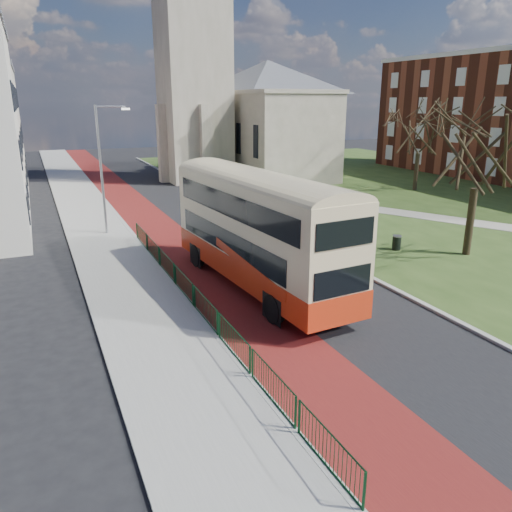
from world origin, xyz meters
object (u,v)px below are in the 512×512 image
streetlamp (103,163)px  bus (258,226)px  litter_bin (397,243)px  winter_tree_near (482,133)px  winter_tree_far (421,124)px

streetlamp → bus: 13.80m
bus → litter_bin: (9.85, 2.17, -2.50)m
streetlamp → litter_bin: 18.65m
winter_tree_near → litter_bin: 7.35m
streetlamp → litter_bin: (14.76, -10.63, -4.12)m
litter_bin → winter_tree_far: bearing=46.3°
winter_tree_near → winter_tree_far: (11.93, 18.02, -0.46)m
streetlamp → winter_tree_near: bearing=-36.0°
winter_tree_near → litter_bin: bearing=142.6°
winter_tree_near → streetlamp: bearing=144.0°
streetlamp → bus: streetlamp is taller
winter_tree_far → winter_tree_near: bearing=-123.5°
winter_tree_far → litter_bin: size_ratio=10.56×
winter_tree_near → winter_tree_far: bearing=56.5°
winter_tree_near → winter_tree_far: winter_tree_near is taller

